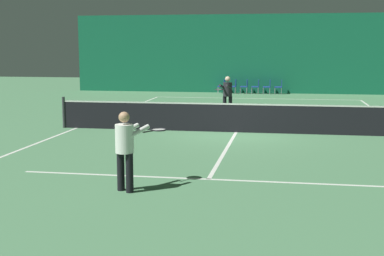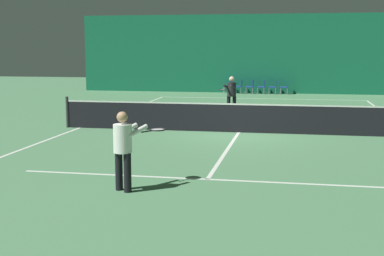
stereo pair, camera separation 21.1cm
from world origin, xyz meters
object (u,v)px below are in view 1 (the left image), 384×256
at_px(courtside_chair_5, 280,86).
at_px(tennis_net, 236,117).
at_px(courtside_chair_3, 256,86).
at_px(courtside_chair_4, 268,86).
at_px(player_far, 227,93).
at_px(courtside_chair_0, 223,85).
at_px(courtside_chair_2, 245,85).
at_px(courtside_chair_1, 234,85).
at_px(player_near, 126,145).

bearing_deg(courtside_chair_5, tennis_net, -4.68).
bearing_deg(courtside_chair_3, courtside_chair_4, 90.00).
height_order(player_far, courtside_chair_4, player_far).
bearing_deg(courtside_chair_0, courtside_chair_3, 90.00).
bearing_deg(courtside_chair_5, player_far, -10.65).
height_order(courtside_chair_0, courtside_chair_2, same).
relative_size(courtside_chair_3, courtside_chair_4, 1.00).
bearing_deg(courtside_chair_0, player_far, 7.61).
xyz_separation_m(courtside_chair_0, courtside_chair_3, (2.05, 0.00, 0.00)).
xyz_separation_m(tennis_net, courtside_chair_3, (-0.14, 14.99, -0.03)).
height_order(courtside_chair_2, courtside_chair_3, same).
bearing_deg(courtside_chair_4, player_far, -7.05).
xyz_separation_m(player_far, courtside_chair_3, (0.63, 10.62, -0.44)).
relative_size(tennis_net, courtside_chair_1, 14.29).
relative_size(player_near, courtside_chair_0, 1.84).
relative_size(player_near, courtside_chair_4, 1.84).
bearing_deg(courtside_chair_0, tennis_net, 8.31).
bearing_deg(courtside_chair_4, player_near, -4.98).
xyz_separation_m(player_near, courtside_chair_3, (1.28, 22.56, -0.42)).
relative_size(tennis_net, player_far, 7.56).
height_order(tennis_net, player_far, player_far).
distance_m(tennis_net, courtside_chair_1, 15.06).
bearing_deg(tennis_net, courtside_chair_2, 93.14).
xyz_separation_m(player_far, courtside_chair_5, (2.00, 10.62, -0.44)).
bearing_deg(courtside_chair_2, courtside_chair_0, -90.00).
distance_m(player_far, courtside_chair_0, 10.73).
bearing_deg(courtside_chair_5, courtside_chair_2, -90.00).
bearing_deg(courtside_chair_3, courtside_chair_0, -90.00).
height_order(courtside_chair_1, courtside_chair_5, same).
distance_m(courtside_chair_3, courtside_chair_5, 1.37).
height_order(courtside_chair_2, courtside_chair_5, same).
xyz_separation_m(player_near, courtside_chair_2, (0.60, 22.56, -0.42)).
bearing_deg(courtside_chair_3, courtside_chair_5, 90.00).
height_order(player_near, courtside_chair_1, player_near).
xyz_separation_m(player_far, courtside_chair_2, (-0.05, 10.62, -0.44)).
distance_m(courtside_chair_1, courtside_chair_2, 0.68).
xyz_separation_m(tennis_net, courtside_chair_4, (0.54, 14.99, -0.03)).
bearing_deg(courtside_chair_3, courtside_chair_2, -90.00).
bearing_deg(courtside_chair_2, courtside_chair_5, 90.00).
bearing_deg(tennis_net, player_near, -100.64).
bearing_deg(player_near, courtside_chair_3, 26.20).
bearing_deg(tennis_net, courtside_chair_1, 95.74).
xyz_separation_m(tennis_net, courtside_chair_0, (-2.19, 14.99, -0.03)).
relative_size(courtside_chair_1, courtside_chair_4, 1.00).
distance_m(player_near, player_far, 11.96).
xyz_separation_m(player_near, courtside_chair_5, (2.65, 22.56, -0.42)).
distance_m(player_far, courtside_chair_1, 10.66).
distance_m(courtside_chair_3, courtside_chair_4, 0.68).
height_order(player_near, courtside_chair_4, player_near).
bearing_deg(courtside_chair_1, player_far, 3.96).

